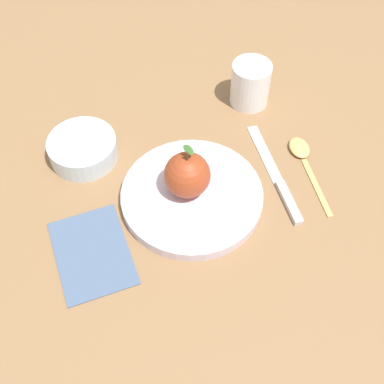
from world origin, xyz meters
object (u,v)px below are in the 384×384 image
(side_bowl, at_px, (83,147))
(knife, at_px, (278,181))
(cup, at_px, (251,82))
(dinner_plate, at_px, (192,195))
(apple, at_px, (187,175))
(linen_napkin, at_px, (92,252))
(spoon, at_px, (303,156))

(side_bowl, bearing_deg, knife, -87.59)
(cup, distance_m, knife, 0.20)
(dinner_plate, distance_m, knife, 0.15)
(cup, bearing_deg, apple, 164.97)
(side_bowl, xyz_separation_m, linen_napkin, (-0.18, -0.07, -0.02))
(dinner_plate, height_order, apple, apple)
(apple, distance_m, spoon, 0.22)
(side_bowl, bearing_deg, spoon, -78.40)
(spoon, relative_size, linen_napkin, 1.09)
(dinner_plate, relative_size, cup, 2.73)
(dinner_plate, distance_m, linen_napkin, 0.18)
(side_bowl, height_order, spoon, side_bowl)
(apple, height_order, cup, apple)
(linen_napkin, bearing_deg, side_bowl, 22.49)
(dinner_plate, distance_m, cup, 0.25)
(apple, xyz_separation_m, spoon, (0.12, -0.18, -0.05))
(apple, relative_size, knife, 0.44)
(apple, distance_m, knife, 0.16)
(side_bowl, xyz_separation_m, spoon, (0.08, -0.37, -0.02))
(cup, height_order, knife, cup)
(dinner_plate, xyz_separation_m, spoon, (0.13, -0.17, -0.01))
(dinner_plate, bearing_deg, cup, -12.90)
(cup, bearing_deg, linen_napkin, 154.06)
(cup, height_order, spoon, cup)
(dinner_plate, relative_size, apple, 2.55)
(apple, relative_size, spoon, 0.55)
(spoon, bearing_deg, apple, 124.57)
(cup, bearing_deg, side_bowl, 127.35)
(side_bowl, relative_size, knife, 0.58)
(apple, distance_m, cup, 0.25)
(side_bowl, bearing_deg, linen_napkin, -157.51)
(cup, xyz_separation_m, knife, (-0.18, -0.08, -0.04))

